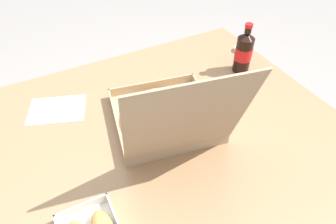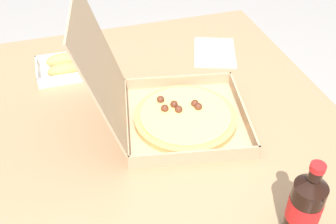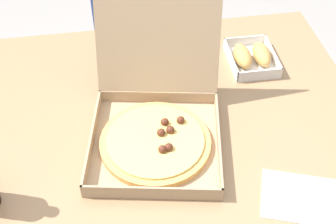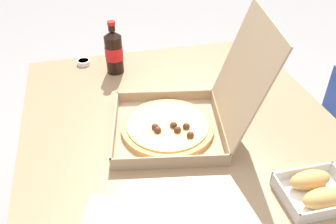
# 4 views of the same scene
# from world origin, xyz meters

# --- Properties ---
(dining_table) EXTENTS (1.26, 1.08, 0.75)m
(dining_table) POSITION_xyz_m (0.00, 0.00, 0.68)
(dining_table) COLOR #997551
(dining_table) RESTS_ON ground_plane
(pizza_box_open) EXTENTS (0.44, 0.53, 0.39)m
(pizza_box_open) POSITION_xyz_m (-0.01, -0.01, 0.80)
(pizza_box_open) COLOR tan
(pizza_box_open) RESTS_ON dining_table
(bread_side_box) EXTENTS (0.15, 0.19, 0.06)m
(bread_side_box) POSITION_xyz_m (0.35, 0.27, 0.78)
(bread_side_box) COLOR white
(bread_side_box) RESTS_ON dining_table
(cola_bottle) EXTENTS (0.07, 0.07, 0.22)m
(cola_bottle) POSITION_xyz_m (-0.46, -0.17, 0.84)
(cola_bottle) COLOR black
(cola_bottle) RESTS_ON dining_table
(dipping_sauce_cup) EXTENTS (0.06, 0.06, 0.02)m
(dipping_sauce_cup) POSITION_xyz_m (-0.56, -0.30, 0.76)
(dipping_sauce_cup) COLOR white
(dipping_sauce_cup) RESTS_ON dining_table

